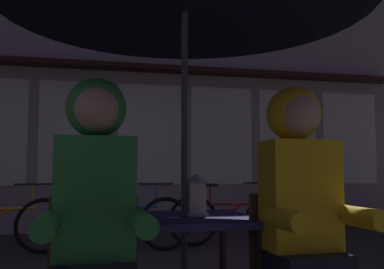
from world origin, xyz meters
TOP-DOWN VIEW (x-y plane):
  - cafe_table at (0.00, 0.00)m, footprint 0.72×0.72m
  - lantern at (0.07, 0.01)m, footprint 0.11×0.11m
  - person_left_hooded at (-0.48, -0.43)m, footprint 0.45×0.56m
  - person_right_hooded at (0.48, -0.43)m, footprint 0.45×0.56m
  - shopfront_building at (0.50, 5.39)m, footprint 10.00×0.93m
  - bicycle_third at (-0.08, 3.14)m, footprint 1.68×0.11m
  - bicycle_fourth at (1.35, 3.32)m, footprint 1.67×0.30m

SIDE VIEW (x-z plane):
  - bicycle_third at x=-0.08m, z-range -0.07..0.77m
  - bicycle_fourth at x=1.35m, z-range -0.07..0.77m
  - cafe_table at x=0.00m, z-range 0.27..1.01m
  - person_left_hooded at x=-0.48m, z-range 0.15..1.55m
  - person_right_hooded at x=0.48m, z-range 0.15..1.55m
  - lantern at x=0.07m, z-range 0.75..0.98m
  - shopfront_building at x=0.50m, z-range -0.01..6.19m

